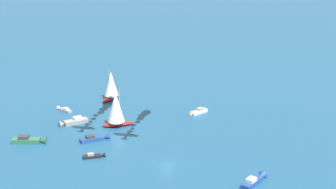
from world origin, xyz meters
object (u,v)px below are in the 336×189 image
(motorboat_mid_cluster, at_px, (255,180))
(motorboat_outer_ring_a, at_px, (72,122))
(motorboat_trailing, at_px, (64,110))
(motorboat_far_port, at_px, (31,140))
(sailboat_offshore, at_px, (111,85))
(motorboat_outer_ring_c, at_px, (197,112))
(sailboat_far_stbd, at_px, (116,109))
(motorboat_inshore, at_px, (96,138))
(motorboat_near_centre, at_px, (95,156))

(motorboat_mid_cluster, height_order, motorboat_outer_ring_a, motorboat_outer_ring_a)
(motorboat_trailing, bearing_deg, motorboat_far_port, 122.62)
(sailboat_offshore, bearing_deg, motorboat_far_port, 105.97)
(sailboat_offshore, relative_size, motorboat_trailing, 1.84)
(motorboat_outer_ring_c, bearing_deg, motorboat_far_port, 69.56)
(motorboat_mid_cluster, xyz_separation_m, motorboat_outer_ring_a, (63.60, 7.27, 0.01))
(motorboat_far_port, xyz_separation_m, sailboat_far_stbd, (-8.08, -25.32, 4.82))
(motorboat_trailing, relative_size, motorboat_outer_ring_c, 0.80)
(sailboat_far_stbd, height_order, motorboat_outer_ring_c, sailboat_far_stbd)
(motorboat_far_port, distance_m, sailboat_offshore, 42.20)
(motorboat_inshore, xyz_separation_m, motorboat_trailing, (26.18, -8.12, -0.20))
(motorboat_mid_cluster, bearing_deg, motorboat_outer_ring_a, 6.52)
(motorboat_inshore, distance_m, motorboat_trailing, 27.41)
(sailboat_far_stbd, bearing_deg, motorboat_outer_ring_c, -113.14)
(motorboat_far_port, height_order, motorboat_mid_cluster, motorboat_far_port)
(motorboat_near_centre, relative_size, motorboat_far_port, 0.66)
(motorboat_outer_ring_a, bearing_deg, motorboat_trailing, -24.75)
(motorboat_near_centre, relative_size, sailboat_offshore, 0.53)
(motorboat_near_centre, distance_m, motorboat_mid_cluster, 43.59)
(motorboat_far_port, distance_m, motorboat_trailing, 26.28)
(motorboat_trailing, relative_size, motorboat_mid_cluster, 0.66)
(motorboat_inshore, relative_size, motorboat_outer_ring_c, 1.14)
(motorboat_inshore, bearing_deg, motorboat_outer_ring_a, -11.20)
(motorboat_near_centre, xyz_separation_m, motorboat_trailing, (35.00, -15.75, -0.00))
(motorboat_outer_ring_a, bearing_deg, motorboat_far_port, 100.08)
(motorboat_near_centre, distance_m, motorboat_far_port, 21.79)
(sailboat_offshore, bearing_deg, motorboat_near_centre, 133.62)
(motorboat_near_centre, relative_size, motorboat_trailing, 0.97)
(motorboat_trailing, xyz_separation_m, motorboat_mid_cluster, (-74.74, -2.13, 0.23))
(motorboat_inshore, relative_size, sailboat_offshore, 0.78)
(motorboat_inshore, distance_m, sailboat_offshore, 35.63)
(motorboat_trailing, bearing_deg, motorboat_near_centre, 155.77)
(motorboat_near_centre, relative_size, motorboat_inshore, 0.68)
(motorboat_trailing, bearing_deg, sailboat_far_stbd, -171.84)
(motorboat_far_port, relative_size, motorboat_mid_cluster, 0.97)
(motorboat_mid_cluster, bearing_deg, motorboat_trailing, 1.63)
(sailboat_far_stbd, relative_size, sailboat_offshore, 1.10)
(motorboat_inshore, bearing_deg, motorboat_outer_ring_c, -100.44)
(motorboat_far_port, distance_m, motorboat_outer_ring_a, 17.26)
(motorboat_near_centre, xyz_separation_m, motorboat_outer_ring_a, (23.85, -10.61, 0.24))
(sailboat_far_stbd, xyz_separation_m, motorboat_outer_ring_a, (11.10, 8.33, -4.88))
(motorboat_inshore, relative_size, motorboat_trailing, 1.43)
(motorboat_inshore, height_order, motorboat_outer_ring_c, motorboat_inshore)
(sailboat_far_stbd, distance_m, motorboat_inshore, 12.95)
(motorboat_outer_ring_c, bearing_deg, motorboat_trailing, 40.43)
(sailboat_offshore, xyz_separation_m, motorboat_mid_cluster, (-72.13, 16.09, -4.40))
(sailboat_far_stbd, bearing_deg, motorboat_far_port, 72.31)
(sailboat_offshore, bearing_deg, motorboat_outer_ring_c, -162.13)
(motorboat_mid_cluster, relative_size, motorboat_outer_ring_c, 1.20)
(motorboat_near_centre, bearing_deg, sailboat_offshore, -46.38)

